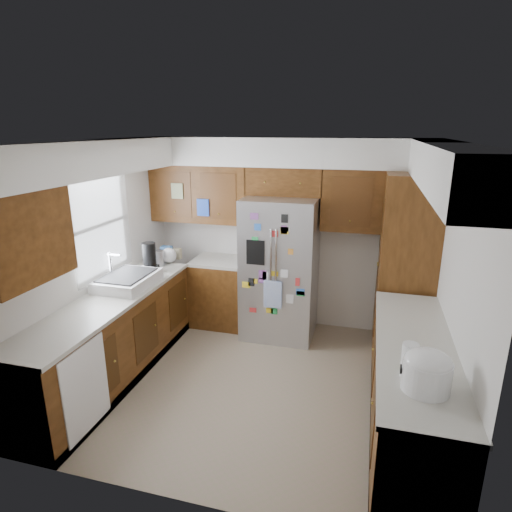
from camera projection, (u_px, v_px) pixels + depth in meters
The scene contains 12 objects.
floor at pixel (255, 382), 4.57m from camera, with size 3.60×3.60×0.00m, color gray.
room_shell at pixel (254, 208), 4.41m from camera, with size 3.64×3.24×2.52m.
left_counter_run at pixel (139, 330), 4.82m from camera, with size 1.36×3.20×0.92m.
right_counter_run at pixel (410, 397), 3.64m from camera, with size 0.63×2.25×0.92m.
pantry at pixel (406, 266), 4.95m from camera, with size 0.60×0.90×2.15m, color #40240C.
fridge at pixel (280, 268), 5.43m from camera, with size 0.90×0.79×1.80m.
bridge_cabinet at pixel (285, 181), 5.32m from camera, with size 0.96×0.34×0.35m, color #40240C.
fridge_top_items at pixel (290, 156), 5.21m from camera, with size 0.70×0.33×0.28m.
sink_assembly at pixel (128, 280), 4.75m from camera, with size 0.52×0.70×0.37m.
left_counter_clutter at pixel (160, 257), 5.39m from camera, with size 0.27×0.79×0.38m.
rice_cooker at pixel (427, 370), 2.85m from camera, with size 0.33×0.32×0.28m.
paper_towel at pixel (409, 360), 3.01m from camera, with size 0.11×0.11×0.25m, color white.
Camera 1 is at (1.06, -3.84, 2.62)m, focal length 30.00 mm.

